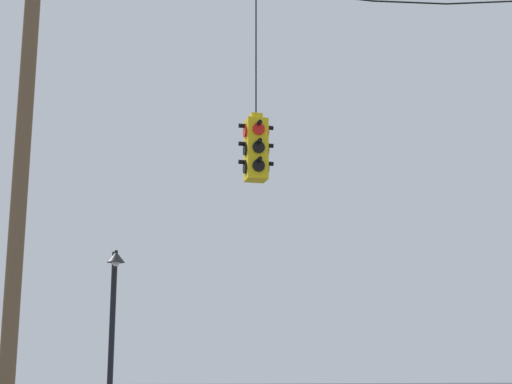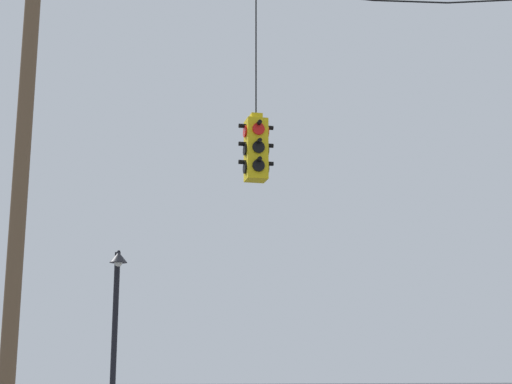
# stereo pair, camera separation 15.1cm
# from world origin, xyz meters

# --- Properties ---
(utility_pole_left) EXTENTS (0.24, 0.24, 9.29)m
(utility_pole_left) POSITION_xyz_m (-5.06, -0.26, 4.64)
(utility_pole_left) COLOR brown
(utility_pole_left) RESTS_ON ground_plane
(traffic_light_near_right_pole) EXTENTS (0.58, 0.58, 3.45)m
(traffic_light_near_right_pole) POSITION_xyz_m (-1.41, -0.26, 5.36)
(traffic_light_near_right_pole) COLOR yellow
(street_lamp) EXTENTS (0.37, 0.65, 4.25)m
(street_lamp) POSITION_xyz_m (-3.34, 4.24, 2.85)
(street_lamp) COLOR black
(street_lamp) RESTS_ON ground_plane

